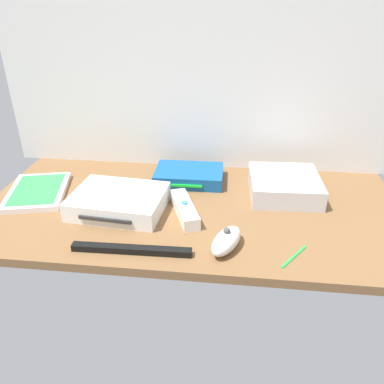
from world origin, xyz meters
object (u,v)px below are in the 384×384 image
(mini_computer, at_px, (284,185))
(game_case, at_px, (38,192))
(game_console, at_px, (119,201))
(stylus_pen, at_px, (294,256))
(remote_nunchuk, at_px, (226,241))
(sensor_bar, at_px, (131,250))
(remote_wand, at_px, (185,209))
(network_router, at_px, (189,175))

(mini_computer, height_order, game_case, mini_computer)
(game_console, distance_m, stylus_pen, 0.41)
(remote_nunchuk, xyz_separation_m, sensor_bar, (-0.19, -0.03, -0.01))
(sensor_bar, bearing_deg, mini_computer, 39.73)
(game_case, height_order, remote_wand, remote_wand)
(mini_computer, bearing_deg, remote_wand, -151.97)
(remote_wand, relative_size, remote_nunchuk, 1.38)
(mini_computer, distance_m, network_router, 0.25)
(stylus_pen, bearing_deg, remote_nunchuk, 175.13)
(network_router, bearing_deg, remote_nunchuk, -70.47)
(remote_wand, bearing_deg, stylus_pen, -50.51)
(remote_wand, bearing_deg, network_router, 72.57)
(game_case, xyz_separation_m, stylus_pen, (0.62, -0.19, -0.00))
(remote_nunchuk, bearing_deg, stylus_pen, 18.49)
(stylus_pen, bearing_deg, remote_wand, 150.37)
(remote_nunchuk, xyz_separation_m, stylus_pen, (0.13, -0.01, -0.02))
(game_case, relative_size, sensor_bar, 0.90)
(sensor_bar, bearing_deg, remote_wand, 59.55)
(network_router, distance_m, remote_nunchuk, 0.31)
(game_case, height_order, sensor_bar, game_case)
(mini_computer, distance_m, remote_nunchuk, 0.28)
(network_router, height_order, remote_wand, same)
(network_router, bearing_deg, stylus_pen, -52.51)
(game_console, distance_m, sensor_bar, 0.18)
(game_console, height_order, game_case, game_console)
(remote_wand, relative_size, stylus_pen, 1.68)
(game_case, distance_m, remote_wand, 0.39)
(mini_computer, xyz_separation_m, stylus_pen, (-0.00, -0.26, -0.02))
(mini_computer, relative_size, sensor_bar, 0.74)
(game_case, height_order, network_router, network_router)
(remote_nunchuk, distance_m, stylus_pen, 0.13)
(game_console, relative_size, network_router, 1.23)
(game_console, distance_m, remote_wand, 0.16)
(mini_computer, distance_m, game_case, 0.62)
(remote_wand, bearing_deg, game_console, 156.74)
(sensor_bar, xyz_separation_m, stylus_pen, (0.32, 0.02, -0.00))
(mini_computer, bearing_deg, network_router, 168.95)
(mini_computer, bearing_deg, game_case, -173.63)
(game_console, height_order, remote_wand, game_console)
(mini_computer, distance_m, sensor_bar, 0.43)
(remote_wand, bearing_deg, game_case, 150.73)
(remote_wand, height_order, sensor_bar, remote_wand)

